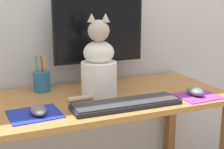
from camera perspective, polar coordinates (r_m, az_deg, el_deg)
desk at (r=1.52m, az=-2.37°, el=-7.99°), size 1.23×0.58×0.71m
monitor at (r=1.63m, az=-2.37°, el=7.08°), size 0.48×0.17×0.46m
keyboard at (r=1.34m, az=2.66°, el=-5.36°), size 0.48×0.14×0.02m
mousepad_left at (r=1.29m, az=-13.95°, el=-7.04°), size 0.22×0.19×0.00m
mousepad_right at (r=1.53m, az=15.35°, el=-3.80°), size 0.20×0.18×0.00m
computer_mouse_left at (r=1.28m, az=-13.29°, el=-6.35°), size 0.06×0.11×0.03m
computer_mouse_right at (r=1.53m, az=14.95°, el=-2.99°), size 0.06×0.10×0.04m
cat at (r=1.47m, az=-2.44°, el=1.66°), size 0.28×0.21×0.39m
pen_cup at (r=1.58m, az=-12.74°, el=-1.18°), size 0.08×0.08×0.18m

